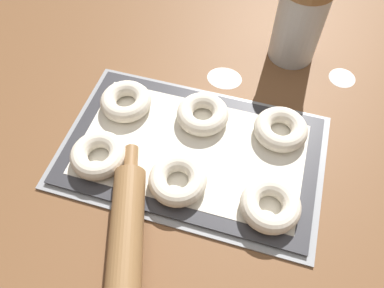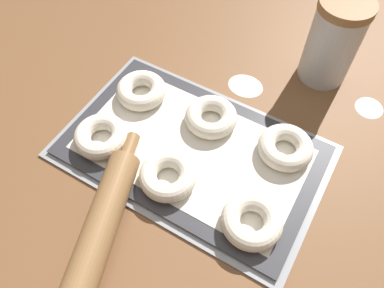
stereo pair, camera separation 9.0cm
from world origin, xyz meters
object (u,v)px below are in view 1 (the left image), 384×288
Objects in this scene: bagel_back_left at (126,101)px; bagel_front_right at (270,205)px; baking_tray at (192,151)px; bagel_front_center at (178,180)px; bagel_back_center at (203,114)px; flour_canister at (299,21)px; bagel_front_left at (99,155)px; bagel_back_right at (281,129)px; rolling_pin at (124,273)px.

bagel_front_right is at bearing -24.25° from bagel_back_left.
baking_tray is 0.08m from bagel_front_center.
bagel_back_left reaches higher than baking_tray.
bagel_front_right is 0.33m from bagel_back_left.
bagel_back_left is 1.00× the size of bagel_back_center.
flour_canister reaches higher than baking_tray.
flour_canister reaches higher than bagel_back_left.
flour_canister reaches higher than bagel_front_right.
flour_canister is (0.14, 0.39, 0.06)m from bagel_front_center.
bagel_front_left is 0.33m from bagel_back_right.
flour_canister is (-0.02, 0.39, 0.06)m from bagel_front_right.
rolling_pin is (-0.03, -0.24, 0.02)m from baking_tray.
bagel_front_left is 0.48m from flour_canister.
rolling_pin is (-0.18, -0.17, -0.00)m from bagel_front_right.
flour_canister is (0.29, 0.25, 0.06)m from bagel_back_left.
bagel_back_left is 0.30m from bagel_back_right.
bagel_front_left is 0.21m from bagel_back_center.
bagel_back_right reaches higher than baking_tray.
flour_canister reaches higher than bagel_front_left.
bagel_back_right is (0.15, 0.08, 0.02)m from baking_tray.
rolling_pin is (-0.18, -0.32, -0.00)m from bagel_back_right.
bagel_back_center reaches higher than baking_tray.
bagel_front_right reaches higher than baking_tray.
rolling_pin is (0.12, -0.30, -0.00)m from bagel_back_left.
baking_tray is at bearing -113.70° from flour_canister.
bagel_front_left is 1.00× the size of bagel_back_right.
baking_tray is at bearing 82.83° from rolling_pin.
bagel_back_left and bagel_back_right have the same top height.
flour_canister is at bearing 92.60° from bagel_back_right.
baking_tray is at bearing 88.21° from bagel_front_center.
bagel_front_left is 0.21m from rolling_pin.
bagel_front_left is 1.00× the size of bagel_front_right.
bagel_front_left is 1.00× the size of bagel_back_center.
rolling_pin reaches higher than bagel_front_right.
bagel_front_center is at bearing 179.36° from bagel_front_right.
bagel_front_right is at bearing -26.85° from baking_tray.
bagel_back_center is 0.23× the size of rolling_pin.
bagel_front_center is at bearing -2.93° from bagel_front_left.
bagel_back_center is at bearing 84.44° from rolling_pin.
bagel_front_left is at bearing -155.39° from baking_tray.
bagel_front_right is at bearing -44.00° from bagel_back_center.
baking_tray is 0.25m from rolling_pin.
bagel_back_left is 0.56× the size of flour_canister.
bagel_back_center is (0.00, 0.15, 0.00)m from bagel_front_center.
bagel_back_left is at bearing 155.75° from bagel_front_right.
bagel_back_right is at bearing 61.11° from rolling_pin.
baking_tray is at bearing -152.17° from bagel_back_right.
bagel_back_center is 0.56× the size of flour_canister.
bagel_front_center is at bearing -90.90° from bagel_back_center.
baking_tray is at bearing 153.15° from bagel_front_right.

